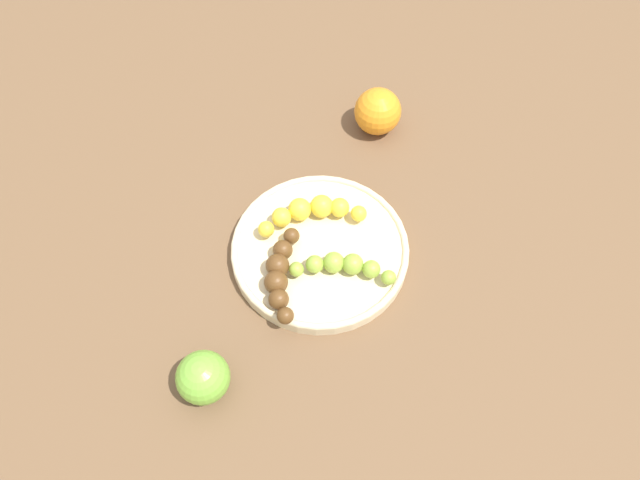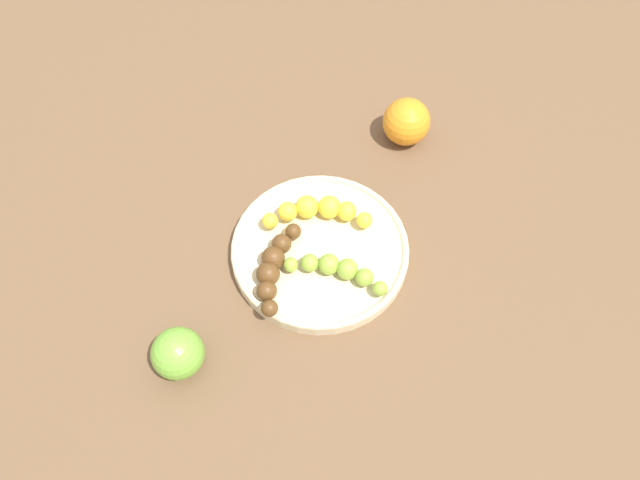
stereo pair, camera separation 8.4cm
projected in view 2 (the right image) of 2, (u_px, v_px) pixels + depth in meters
ground_plane at (320, 254)px, 0.88m from camera, size 2.40×2.40×0.00m
fruit_bowl at (320, 249)px, 0.87m from camera, size 0.25×0.25×0.02m
banana_green at (337, 270)px, 0.83m from camera, size 0.05×0.15×0.03m
banana_yellow at (317, 211)px, 0.87m from camera, size 0.07×0.15×0.03m
banana_overripe at (274, 267)px, 0.83m from camera, size 0.15×0.04×0.03m
orange_fruit at (406, 122)px, 0.96m from camera, size 0.08×0.08×0.08m
apple_green at (178, 353)px, 0.76m from camera, size 0.07×0.07×0.07m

